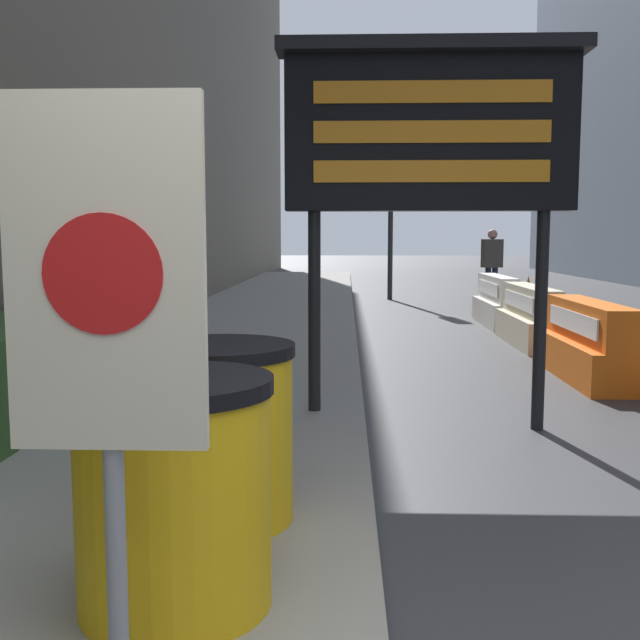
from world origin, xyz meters
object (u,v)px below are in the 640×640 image
Objects in this scene: barrel_drum_middle at (219,432)px; jersey_barrier_white at (497,303)px; message_board at (430,134)px; jersey_barrier_orange_far at (589,345)px; traffic_cone_mid at (528,296)px; barrel_drum_foreground at (174,491)px; warning_sign at (107,314)px; jersey_barrier_cream at (530,319)px; traffic_cone_near at (558,305)px; traffic_light_near_curb at (391,173)px; pedestrian_worker at (492,260)px.

jersey_barrier_white is (3.26, 9.51, -0.20)m from barrel_drum_middle.
message_board is at bearing -105.54° from jersey_barrier_white.
jersey_barrier_white is at bearing 71.07° from barrel_drum_middle.
jersey_barrier_orange_far reaches higher than traffic_cone_mid.
warning_sign is (-0.02, -0.67, 0.74)m from barrel_drum_foreground.
jersey_barrier_white reaches higher than traffic_cone_mid.
jersey_barrier_orange_far is (3.26, 4.52, -0.21)m from barrel_drum_middle.
jersey_barrier_white is at bearing 90.00° from jersey_barrier_cream.
barrel_drum_foreground is at bearing -111.85° from message_board.
traffic_cone_near is 0.14× the size of traffic_light_near_curb.
pedestrian_worker is at bearing 85.39° from jersey_barrier_orange_far.
warning_sign is at bearing -108.63° from message_board.
traffic_cone_mid is at bearing 69.38° from barrel_drum_middle.
traffic_cone_mid is at bearing -97.56° from pedestrian_worker.
traffic_light_near_curb is (-1.55, 10.17, 2.69)m from jersey_barrier_orange_far.
traffic_light_near_curb is at bearing 106.69° from jersey_barrier_white.
barrel_drum_foreground reaches higher than traffic_cone_mid.
jersey_barrier_cream reaches higher than traffic_cone_near.
pedestrian_worker is at bearing 93.32° from traffic_cone_mid.
message_board is 8.79m from traffic_cone_near.
barrel_drum_middle is at bearing -118.41° from message_board.
pedestrian_worker is (0.77, 9.48, 0.64)m from jersey_barrier_orange_far.
traffic_cone_near is at bearing -57.60° from traffic_light_near_curb.
traffic_light_near_curb reaches higher than warning_sign.
warning_sign is at bearing -110.87° from jersey_barrier_cream.
barrel_drum_middle is at bearing -108.93° from jersey_barrier_white.
barrel_drum_middle is 0.42× the size of jersey_barrier_white.
traffic_light_near_curb is (1.71, 14.69, 2.48)m from barrel_drum_middle.
barrel_drum_middle is 1.71m from warning_sign.
jersey_barrier_orange_far is at bearing 47.48° from message_board.
jersey_barrier_orange_far is at bearing 54.18° from barrel_drum_middle.
barrel_drum_middle reaches higher than traffic_cone_near.
barrel_drum_middle is 0.43× the size of jersey_barrier_orange_far.
traffic_cone_mid is (0.93, 1.63, 0.00)m from jersey_barrier_white.
jersey_barrier_cream is 2.74× the size of traffic_cone_mid.
traffic_cone_near is 0.75× the size of traffic_cone_mid.
warning_sign reaches higher than barrel_drum_foreground.
pedestrian_worker is at bearing 97.56° from traffic_cone_near.
pedestrian_worker reaches higher than jersey_barrier_cream.
pedestrian_worker is (-0.50, 3.75, 0.72)m from traffic_cone_near.
pedestrian_worker is at bearing 74.78° from barrel_drum_foreground.
jersey_barrier_cream is at bearing -90.00° from jersey_barrier_white.
traffic_cone_mid is (0.93, 6.62, 0.01)m from jersey_barrier_orange_far.
traffic_cone_near is at bearing 67.62° from message_board.
message_board is 12.05m from pedestrian_worker.
message_board reaches higher than barrel_drum_foreground.
traffic_cone_near is at bearing -93.33° from pedestrian_worker.
barrel_drum_middle is at bearing -96.63° from traffic_light_near_curb.
message_board is at bearing -114.19° from pedestrian_worker.
jersey_barrier_white is (3.28, 10.38, -0.20)m from barrel_drum_foreground.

